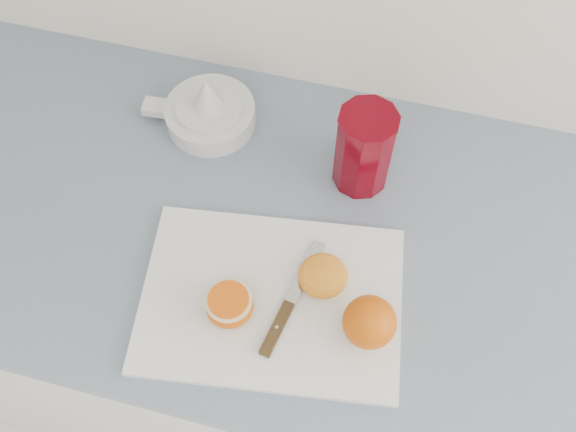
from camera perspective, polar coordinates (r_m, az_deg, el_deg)
The scene contains 8 objects.
counter at distance 1.42m, azimuth -1.96°, elevation -9.26°, with size 2.34×0.64×0.89m.
cutting_board at distance 0.95m, azimuth -1.49°, elevation -7.42°, with size 0.38×0.27×0.01m, color white.
whole_orange at distance 0.90m, azimuth 7.25°, elevation -9.35°, with size 0.08×0.08×0.08m.
half_orange at distance 0.92m, azimuth -5.23°, elevation -7.89°, with size 0.07×0.07×0.04m.
squeezed_shell at distance 0.94m, azimuth 3.12°, elevation -5.30°, with size 0.07×0.07×0.03m.
paring_knife at distance 0.93m, azimuth -0.54°, elevation -9.07°, with size 0.05×0.20×0.01m.
citrus_juicer at distance 1.11m, azimuth -7.05°, elevation 9.22°, with size 0.20×0.15×0.10m.
red_tumbler at distance 1.01m, azimuth 6.75°, elevation 5.71°, with size 0.09×0.09×0.15m.
Camera 1 is at (0.23, 1.22, 1.77)m, focal length 40.00 mm.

